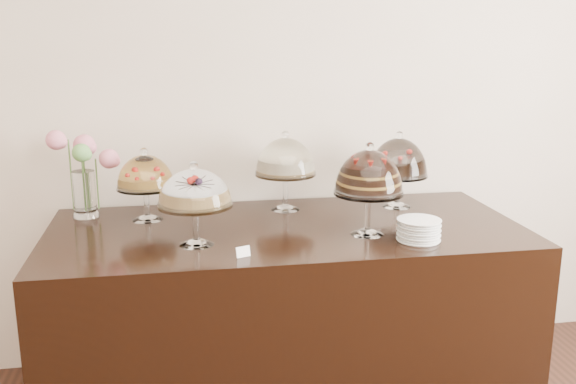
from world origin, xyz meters
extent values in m
cube|color=beige|center=(0.00, 3.00, 1.50)|extent=(5.00, 0.04, 3.00)
cube|color=black|center=(-0.17, 2.45, 0.45)|extent=(2.20, 1.00, 0.90)
cone|color=white|center=(-0.59, 2.26, 0.91)|extent=(0.15, 0.15, 0.02)
cylinder|color=white|center=(-0.59, 2.26, 1.00)|extent=(0.03, 0.03, 0.15)
cylinder|color=white|center=(-0.59, 2.26, 1.08)|extent=(0.32, 0.32, 0.01)
cylinder|color=tan|center=(-0.59, 2.26, 1.11)|extent=(0.25, 0.25, 0.06)
sphere|color=#B8180E|center=(-0.52, 2.28, 1.15)|extent=(0.02, 0.02, 0.02)
sphere|color=#B8180E|center=(-0.64, 2.31, 1.15)|extent=(0.02, 0.02, 0.02)
sphere|color=#B8180E|center=(-0.60, 2.20, 1.15)|extent=(0.02, 0.02, 0.02)
sphere|color=white|center=(-0.59, 2.26, 1.24)|extent=(0.04, 0.04, 0.04)
cone|color=white|center=(0.18, 2.28, 0.91)|extent=(0.15, 0.15, 0.02)
cylinder|color=white|center=(0.18, 2.28, 1.01)|extent=(0.03, 0.03, 0.16)
cylinder|color=white|center=(0.18, 2.28, 1.09)|extent=(0.31, 0.31, 0.01)
cylinder|color=black|center=(0.18, 2.28, 1.16)|extent=(0.23, 0.23, 0.12)
sphere|color=#B8180E|center=(0.24, 2.30, 1.22)|extent=(0.02, 0.02, 0.02)
sphere|color=#B8180E|center=(0.19, 2.34, 1.22)|extent=(0.02, 0.02, 0.02)
sphere|color=#B8180E|center=(0.13, 2.32, 1.22)|extent=(0.02, 0.02, 0.02)
sphere|color=#B8180E|center=(0.12, 2.26, 1.22)|extent=(0.02, 0.02, 0.02)
sphere|color=#B8180E|center=(0.16, 2.22, 1.22)|extent=(0.02, 0.02, 0.02)
sphere|color=#B8180E|center=(0.22, 2.23, 1.22)|extent=(0.02, 0.02, 0.02)
sphere|color=white|center=(0.18, 2.28, 1.30)|extent=(0.04, 0.04, 0.04)
cone|color=white|center=(-0.12, 2.75, 0.91)|extent=(0.15, 0.15, 0.02)
cylinder|color=white|center=(-0.12, 2.75, 1.00)|extent=(0.03, 0.03, 0.16)
cylinder|color=white|center=(-0.12, 2.75, 1.09)|extent=(0.31, 0.31, 0.01)
cylinder|color=beige|center=(-0.12, 2.75, 1.13)|extent=(0.25, 0.25, 0.07)
sphere|color=white|center=(-0.12, 2.75, 1.29)|extent=(0.04, 0.04, 0.04)
cone|color=white|center=(0.46, 2.70, 0.91)|extent=(0.15, 0.15, 0.02)
cylinder|color=white|center=(0.46, 2.70, 0.99)|extent=(0.03, 0.03, 0.14)
cylinder|color=white|center=(0.46, 2.70, 1.07)|extent=(0.31, 0.31, 0.01)
cylinder|color=black|center=(0.46, 2.70, 1.11)|extent=(0.23, 0.23, 0.07)
sphere|color=#B8180E|center=(0.52, 2.72, 1.16)|extent=(0.02, 0.02, 0.02)
sphere|color=#B8180E|center=(0.42, 2.75, 1.16)|extent=(0.02, 0.02, 0.02)
sphere|color=#B8180E|center=(0.45, 2.64, 1.16)|extent=(0.02, 0.02, 0.02)
sphere|color=white|center=(0.46, 2.70, 1.27)|extent=(0.04, 0.04, 0.04)
cone|color=white|center=(-0.81, 2.68, 0.91)|extent=(0.15, 0.15, 0.02)
cylinder|color=white|center=(-0.81, 2.68, 0.99)|extent=(0.03, 0.03, 0.13)
cylinder|color=white|center=(-0.81, 2.68, 1.06)|extent=(0.28, 0.28, 0.01)
cylinder|color=#BF8B38|center=(-0.81, 2.68, 1.09)|extent=(0.22, 0.22, 0.04)
sphere|color=#B8180E|center=(-0.75, 2.70, 1.12)|extent=(0.02, 0.02, 0.02)
sphere|color=#B8180E|center=(-0.79, 2.74, 1.12)|extent=(0.02, 0.02, 0.02)
sphere|color=#B8180E|center=(-0.85, 2.72, 1.12)|extent=(0.02, 0.02, 0.02)
sphere|color=#B8180E|center=(-0.87, 2.66, 1.12)|extent=(0.02, 0.02, 0.02)
sphere|color=#B8180E|center=(-0.82, 2.62, 1.12)|extent=(0.02, 0.02, 0.02)
sphere|color=#B8180E|center=(-0.76, 2.64, 1.12)|extent=(0.02, 0.02, 0.02)
sphere|color=white|center=(-0.81, 2.68, 1.23)|extent=(0.04, 0.04, 0.04)
cylinder|color=white|center=(-1.11, 2.79, 1.01)|extent=(0.11, 0.11, 0.23)
cylinder|color=#476B2D|center=(-1.04, 2.78, 1.06)|extent=(0.01, 0.01, 0.25)
sphere|color=pink|center=(-0.98, 2.77, 1.19)|extent=(0.10, 0.10, 0.10)
cylinder|color=#476B2D|center=(-1.11, 2.83, 1.09)|extent=(0.01, 0.01, 0.30)
sphere|color=pink|center=(-1.10, 2.87, 1.24)|extent=(0.11, 0.11, 0.11)
cylinder|color=#476B2D|center=(-1.16, 2.78, 1.11)|extent=(0.01, 0.01, 0.35)
sphere|color=pink|center=(-1.22, 2.78, 1.29)|extent=(0.10, 0.10, 0.10)
cylinder|color=#476B2D|center=(-1.10, 2.75, 1.09)|extent=(0.01, 0.01, 0.29)
sphere|color=#5B9347|center=(-1.10, 2.72, 1.23)|extent=(0.09, 0.09, 0.09)
cylinder|color=white|center=(0.37, 2.15, 0.90)|extent=(0.19, 0.19, 0.01)
cylinder|color=white|center=(0.37, 2.15, 0.92)|extent=(0.18, 0.18, 0.01)
cylinder|color=white|center=(0.37, 2.15, 0.93)|extent=(0.19, 0.19, 0.01)
cylinder|color=white|center=(0.37, 2.15, 0.94)|extent=(0.18, 0.18, 0.01)
cylinder|color=white|center=(0.37, 2.15, 0.95)|extent=(0.19, 0.19, 0.01)
cylinder|color=white|center=(0.37, 2.15, 0.96)|extent=(0.18, 0.18, 0.01)
cylinder|color=white|center=(0.37, 2.15, 0.97)|extent=(0.19, 0.19, 0.01)
cylinder|color=white|center=(0.37, 2.15, 0.98)|extent=(0.18, 0.18, 0.01)
cylinder|color=white|center=(0.37, 2.15, 0.99)|extent=(0.19, 0.19, 0.01)
cube|color=white|center=(-0.41, 2.07, 0.92)|extent=(0.06, 0.03, 0.04)
camera|label=1|loc=(-0.65, -0.38, 1.79)|focal=40.00mm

